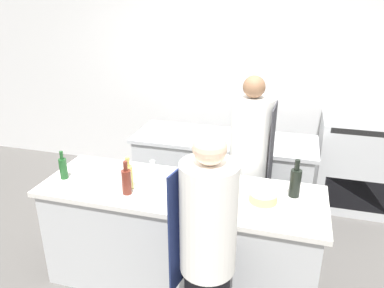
{
  "coord_description": "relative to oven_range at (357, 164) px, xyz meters",
  "views": [
    {
      "loc": [
        0.81,
        -2.48,
        2.34
      ],
      "look_at": [
        0.0,
        0.35,
        1.14
      ],
      "focal_mm": 35.0,
      "sensor_mm": 36.0,
      "label": 1
    }
  ],
  "objects": [
    {
      "name": "bottle_wine",
      "position": [
        -0.69,
        -1.6,
        0.49
      ],
      "size": [
        0.08,
        0.08,
        0.3
      ],
      "color": "black",
      "rests_on": "prep_counter"
    },
    {
      "name": "bottle_vinegar",
      "position": [
        -1.73,
        -1.88,
        0.48
      ],
      "size": [
        0.09,
        0.09,
        0.28
      ],
      "color": "silver",
      "rests_on": "prep_counter"
    },
    {
      "name": "bottle_olive_oil",
      "position": [
        -1.93,
        -1.92,
        0.47
      ],
      "size": [
        0.07,
        0.07,
        0.27
      ],
      "color": "#5B2319",
      "rests_on": "prep_counter"
    },
    {
      "name": "bottle_cooking_oil",
      "position": [
        -1.95,
        -1.83,
        0.47
      ],
      "size": [
        0.07,
        0.07,
        0.26
      ],
      "color": "#B2A84C",
      "rests_on": "prep_counter"
    },
    {
      "name": "oven_range",
      "position": [
        0.0,
        0.0,
        0.0
      ],
      "size": [
        0.86,
        0.67,
        1.05
      ],
      "color": "#B7BABC",
      "rests_on": "ground_plane"
    },
    {
      "name": "prep_counter",
      "position": [
        -1.56,
        -1.75,
        -0.08
      ],
      "size": [
        2.25,
        0.75,
        0.89
      ],
      "color": "#B7BABC",
      "rests_on": "ground_plane"
    },
    {
      "name": "wall_back",
      "position": [
        -1.56,
        0.38,
        0.88
      ],
      "size": [
        8.0,
        0.06,
        2.8
      ],
      "color": "silver",
      "rests_on": "ground_plane"
    },
    {
      "name": "bowl_mixing_large",
      "position": [
        -0.91,
        -1.75,
        0.4
      ],
      "size": [
        0.21,
        0.21,
        0.07
      ],
      "color": "tan",
      "rests_on": "prep_counter"
    },
    {
      "name": "bowl_prep_small",
      "position": [
        -1.3,
        -1.73,
        0.4
      ],
      "size": [
        0.24,
        0.24,
        0.06
      ],
      "color": "white",
      "rests_on": "prep_counter"
    },
    {
      "name": "cutting_board",
      "position": [
        -2.27,
        -1.63,
        0.37
      ],
      "size": [
        0.43,
        0.2,
        0.01
      ],
      "color": "white",
      "rests_on": "prep_counter"
    },
    {
      "name": "bottle_sauce",
      "position": [
        -2.55,
        -1.83,
        0.46
      ],
      "size": [
        0.06,
        0.06,
        0.24
      ],
      "color": "#19471E",
      "rests_on": "prep_counter"
    },
    {
      "name": "chef_at_prep_near",
      "position": [
        -1.17,
        -2.42,
        0.31
      ],
      "size": [
        0.38,
        0.36,
        1.65
      ],
      "rotation": [
        0.0,
        0.0,
        1.39
      ],
      "color": "black",
      "rests_on": "ground_plane"
    },
    {
      "name": "pass_counter",
      "position": [
        -1.45,
        -0.54,
        -0.08
      ],
      "size": [
        1.95,
        0.69,
        0.89
      ],
      "color": "#B7BABC",
      "rests_on": "ground_plane"
    },
    {
      "name": "ground_plane",
      "position": [
        -1.56,
        -1.75,
        -0.52
      ],
      "size": [
        16.0,
        16.0,
        0.0
      ],
      "primitive_type": "plane",
      "color": "#4C4947"
    },
    {
      "name": "chef_at_stove",
      "position": [
        -1.1,
        -1.09,
        0.32
      ],
      "size": [
        0.39,
        0.37,
        1.69
      ],
      "rotation": [
        0.0,
        0.0,
        -1.6
      ],
      "color": "black",
      "rests_on": "ground_plane"
    }
  ]
}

